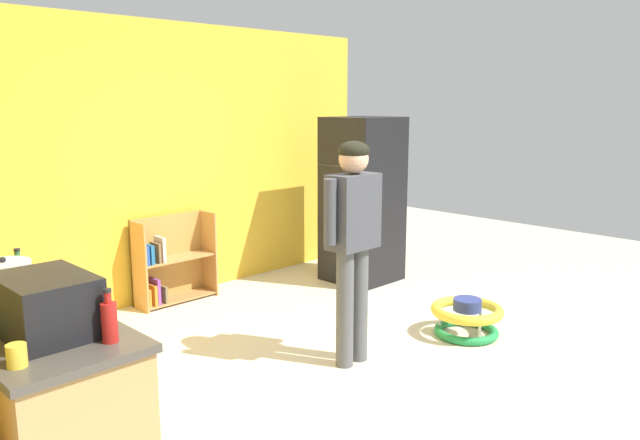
% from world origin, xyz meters
% --- Properties ---
extents(ground_plane, '(12.00, 12.00, 0.00)m').
position_xyz_m(ground_plane, '(0.00, 0.00, 0.00)').
color(ground_plane, beige).
rests_on(ground_plane, ground).
extents(back_wall, '(5.20, 0.06, 2.70)m').
position_xyz_m(back_wall, '(0.00, 2.33, 1.35)').
color(back_wall, yellow).
rests_on(back_wall, ground).
extents(kitchen_counter, '(0.65, 1.98, 0.90)m').
position_xyz_m(kitchen_counter, '(-2.20, 0.26, 0.45)').
color(kitchen_counter, tan).
rests_on(kitchen_counter, ground).
extents(refrigerator, '(0.73, 0.68, 1.78)m').
position_xyz_m(refrigerator, '(1.81, 1.34, 0.89)').
color(refrigerator, black).
rests_on(refrigerator, ground).
extents(bookshelf, '(0.80, 0.28, 0.85)m').
position_xyz_m(bookshelf, '(-0.12, 2.15, 0.37)').
color(bookshelf, '#B68046').
rests_on(bookshelf, ground).
extents(standing_person, '(0.57, 0.23, 1.67)m').
position_xyz_m(standing_person, '(0.08, -0.09, 1.02)').
color(standing_person, '#505255').
rests_on(standing_person, ground).
extents(baby_walker, '(0.60, 0.60, 0.32)m').
position_xyz_m(baby_walker, '(1.17, -0.40, 0.16)').
color(baby_walker, '#218F46').
rests_on(baby_walker, ground).
extents(microwave, '(0.37, 0.48, 0.28)m').
position_xyz_m(microwave, '(-2.19, -0.27, 1.04)').
color(microwave, black).
rests_on(microwave, kitchen_counter).
extents(crock_pot, '(0.26, 0.26, 0.29)m').
position_xyz_m(crock_pot, '(-2.22, 0.20, 1.03)').
color(crock_pot, black).
rests_on(crock_pot, kitchen_counter).
extents(green_glass_bottle, '(0.07, 0.07, 0.25)m').
position_xyz_m(green_glass_bottle, '(-2.04, 0.51, 1.00)').
color(green_glass_bottle, '#33753D').
rests_on(green_glass_bottle, kitchen_counter).
extents(ketchup_bottle, '(0.07, 0.07, 0.25)m').
position_xyz_m(ketchup_bottle, '(-2.03, -0.55, 1.00)').
color(ketchup_bottle, red).
rests_on(ketchup_bottle, kitchen_counter).
extents(yellow_cup, '(0.08, 0.08, 0.09)m').
position_xyz_m(yellow_cup, '(-2.42, -0.53, 0.95)').
color(yellow_cup, yellow).
rests_on(yellow_cup, kitchen_counter).
extents(blue_cup, '(0.08, 0.08, 0.09)m').
position_xyz_m(blue_cup, '(-1.98, 0.06, 0.95)').
color(blue_cup, blue).
rests_on(blue_cup, kitchen_counter).
extents(white_cup, '(0.08, 0.08, 0.09)m').
position_xyz_m(white_cup, '(-2.00, 0.64, 0.95)').
color(white_cup, white).
rests_on(white_cup, kitchen_counter).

